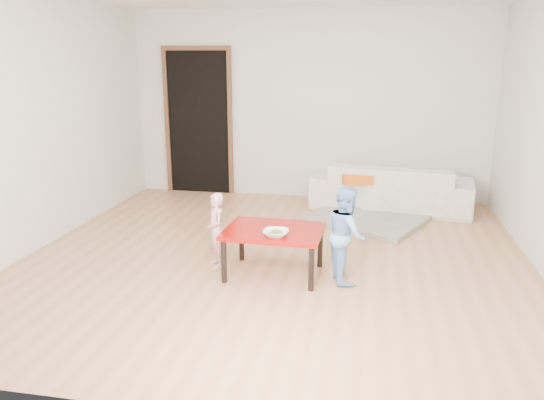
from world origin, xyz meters
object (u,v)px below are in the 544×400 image
(bowl, at_px, (276,233))
(child_blue, at_px, (346,234))
(red_table, at_px, (274,252))
(child_pink, at_px, (216,230))
(sofa, at_px, (391,187))
(basin, at_px, (289,229))

(bowl, distance_m, child_blue, 0.63)
(bowl, bearing_deg, red_table, 105.74)
(bowl, distance_m, child_pink, 0.71)
(sofa, bearing_deg, red_table, 73.29)
(child_blue, bearing_deg, red_table, 72.65)
(red_table, relative_size, bowl, 3.93)
(sofa, distance_m, child_blue, 2.53)
(child_blue, bearing_deg, sofa, -27.93)
(sofa, height_order, bowl, sofa)
(red_table, relative_size, child_pink, 1.22)
(basin, bearing_deg, bowl, -85.71)
(child_pink, bearing_deg, bowl, 33.44)
(bowl, xyz_separation_m, child_pink, (-0.63, 0.29, -0.11))
(child_pink, height_order, basin, child_pink)
(bowl, bearing_deg, basin, 94.29)
(child_pink, height_order, child_blue, child_blue)
(basin, bearing_deg, child_blue, -59.11)
(red_table, xyz_separation_m, bowl, (0.05, -0.19, 0.25))
(child_pink, bearing_deg, sofa, 112.75)
(child_blue, xyz_separation_m, basin, (-0.70, 1.17, -0.38))
(red_table, height_order, child_pink, child_pink)
(bowl, xyz_separation_m, child_blue, (0.60, 0.20, -0.04))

